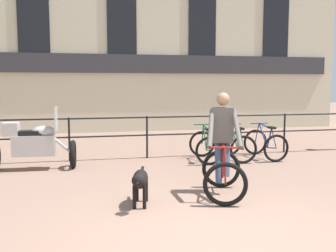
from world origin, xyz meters
TOP-DOWN VIEW (x-y plane):
  - ground_plane at (0.00, 0.00)m, footprint 60.00×60.00m
  - canal_railing at (-0.00, 5.20)m, footprint 15.05×0.05m
  - cyclist_with_bike at (0.69, 1.76)m, footprint 0.99×1.32m
  - dog at (-0.76, 1.39)m, footprint 0.37×0.98m
  - parked_motorcycle at (-2.60, 4.43)m, footprint 1.76×0.69m
  - parked_bicycle_near_lamp at (1.31, 4.54)m, footprint 0.81×1.19m
  - parked_bicycle_mid_left at (2.09, 4.54)m, footprint 0.72×1.15m
  - parked_bicycle_mid_right at (2.87, 4.54)m, footprint 0.70×1.13m

SIDE VIEW (x-z plane):
  - ground_plane at x=0.00m, z-range 0.00..0.00m
  - parked_bicycle_mid_left at x=2.09m, z-range -0.07..0.79m
  - parked_bicycle_mid_right at x=2.87m, z-range -0.07..0.79m
  - parked_bicycle_near_lamp at x=1.31m, z-range -0.07..0.79m
  - dog at x=-0.76m, z-range 0.11..0.68m
  - parked_motorcycle at x=-2.60m, z-range -0.11..1.24m
  - canal_railing at x=0.00m, z-range 0.18..1.23m
  - cyclist_with_bike at x=0.69m, z-range -0.09..1.61m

